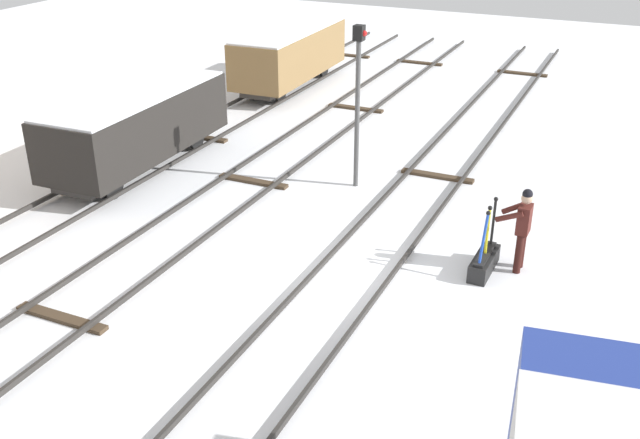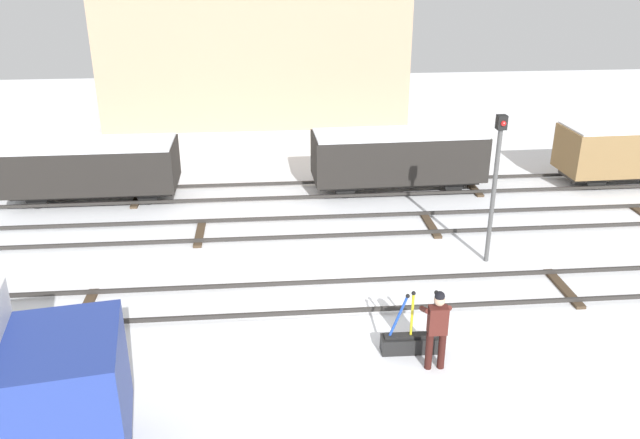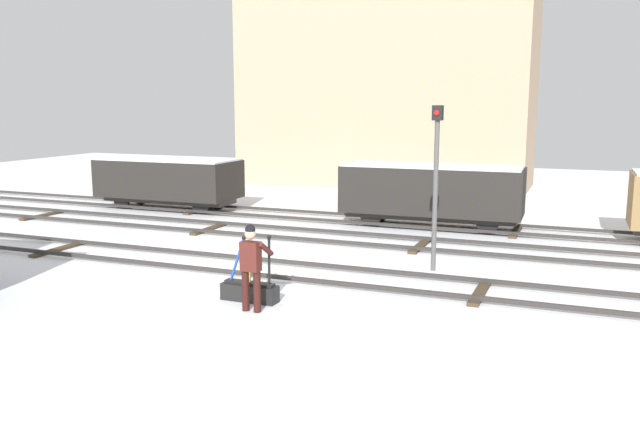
% 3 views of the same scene
% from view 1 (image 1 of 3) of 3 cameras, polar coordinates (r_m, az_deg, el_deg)
% --- Properties ---
extents(ground_plane, '(60.00, 60.00, 0.00)m').
position_cam_1_polar(ground_plane, '(14.59, 2.55, -4.71)').
color(ground_plane, white).
extents(track_main_line, '(44.00, 1.94, 0.18)m').
position_cam_1_polar(track_main_line, '(14.53, 2.56, -4.33)').
color(track_main_line, '#2D2B28').
rests_on(track_main_line, ground_plane).
extents(track_siding_near, '(44.00, 1.94, 0.18)m').
position_cam_1_polar(track_siding_near, '(16.40, -11.28, -1.16)').
color(track_siding_near, '#2D2B28').
rests_on(track_siding_near, ground_plane).
extents(track_siding_far, '(44.00, 1.94, 0.18)m').
position_cam_1_polar(track_siding_far, '(18.35, -19.54, 0.81)').
color(track_siding_far, '#2D2B28').
rests_on(track_siding_far, ground_plane).
extents(switch_lever_frame, '(1.25, 0.39, 1.45)m').
position_cam_1_polar(switch_lever_frame, '(15.13, 12.67, -3.12)').
color(switch_lever_frame, black).
rests_on(switch_lever_frame, ground_plane).
extents(rail_worker, '(0.54, 0.66, 1.78)m').
position_cam_1_polar(rail_worker, '(15.02, 15.46, -0.39)').
color(rail_worker, '#351511').
rests_on(rail_worker, ground_plane).
extents(signal_post, '(0.24, 0.32, 4.07)m').
position_cam_1_polar(signal_post, '(18.05, 2.97, 9.91)').
color(signal_post, '#4C4C4C').
rests_on(signal_post, ground_plane).
extents(freight_car_back_track, '(5.95, 2.17, 2.10)m').
position_cam_1_polar(freight_car_back_track, '(20.10, -14.03, 7.12)').
color(freight_car_back_track, '#2D2B28').
rests_on(freight_car_back_track, ground_plane).
extents(freight_car_near_switch, '(5.92, 2.11, 2.13)m').
position_cam_1_polar(freight_car_near_switch, '(27.35, -2.37, 12.74)').
color(freight_car_near_switch, '#2D2B28').
rests_on(freight_car_near_switch, ground_plane).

